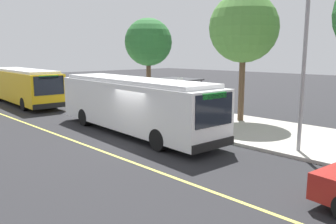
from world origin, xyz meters
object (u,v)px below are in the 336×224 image
(waiting_bench, at_px, (181,109))
(route_sign_post, at_px, (180,95))
(transit_bus_second, at_px, (23,85))
(transit_bus_main, at_px, (133,103))

(waiting_bench, distance_m, route_sign_post, 3.56)
(transit_bus_second, relative_size, route_sign_post, 4.15)
(transit_bus_second, distance_m, waiting_bench, 14.47)
(transit_bus_main, relative_size, route_sign_post, 4.21)
(transit_bus_second, xyz_separation_m, route_sign_post, (15.80, 2.65, 0.34))
(transit_bus_second, relative_size, waiting_bench, 7.26)
(transit_bus_second, bearing_deg, waiting_bench, 20.47)
(transit_bus_main, xyz_separation_m, waiting_bench, (-1.27, 4.95, -0.98))
(transit_bus_main, bearing_deg, transit_bus_second, -179.63)
(transit_bus_main, bearing_deg, waiting_bench, 104.34)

